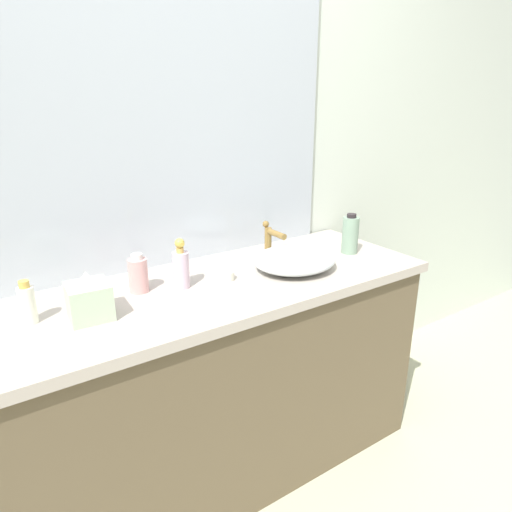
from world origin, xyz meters
TOP-DOWN VIEW (x-y plane):
  - bathroom_wall_rear at (0.00, 0.73)m, footprint 6.00×0.06m
  - vanity_counter at (0.05, 0.39)m, footprint 1.68×0.60m
  - wall_mirror_panel at (0.05, 0.69)m, footprint 1.40×0.01m
  - sink_basin at (0.39, 0.35)m, footprint 0.33×0.30m
  - faucet at (0.39, 0.51)m, footprint 0.03×0.14m
  - soap_dispenser at (-0.06, 0.43)m, footprint 0.06×0.06m
  - lotion_bottle at (0.71, 0.37)m, footprint 0.07×0.07m
  - perfume_bottle at (-0.20, 0.48)m, footprint 0.07×0.07m
  - spray_can at (-0.56, 0.44)m, footprint 0.05×0.05m
  - tissue_box at (-0.40, 0.37)m, footprint 0.13×0.13m
  - candle_jar at (0.11, 0.40)m, footprint 0.05×0.05m

SIDE VIEW (x-z plane):
  - vanity_counter at x=0.05m, z-range 0.00..0.84m
  - candle_jar at x=0.11m, z-range 0.84..0.88m
  - sink_basin at x=0.39m, z-range 0.84..0.92m
  - spray_can at x=-0.56m, z-range 0.84..0.97m
  - perfume_bottle at x=-0.20m, z-range 0.84..0.98m
  - tissue_box at x=-0.40m, z-range 0.83..0.98m
  - soap_dispenser at x=-0.06m, z-range 0.83..1.01m
  - lotion_bottle at x=0.71m, z-range 0.84..1.01m
  - faucet at x=0.39m, z-range 0.86..1.01m
  - bathroom_wall_rear at x=0.00m, z-range 0.00..2.60m
  - wall_mirror_panel at x=0.05m, z-range 0.84..1.97m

